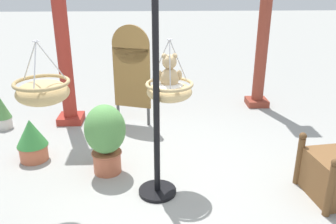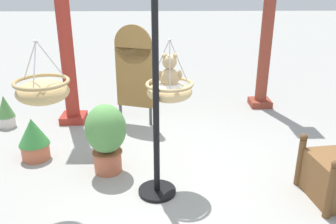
% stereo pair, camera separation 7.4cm
% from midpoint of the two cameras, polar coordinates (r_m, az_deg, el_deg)
% --- Properties ---
extents(ground_plane, '(40.00, 40.00, 0.00)m').
position_cam_midpoint_polar(ground_plane, '(4.45, -0.63, -11.49)').
color(ground_plane, '#9E9E99').
extents(display_pole_central, '(0.44, 0.44, 2.39)m').
position_cam_midpoint_polar(display_pole_central, '(3.95, -2.34, -3.78)').
color(display_pole_central, black).
rests_on(display_pole_central, ground).
extents(hanging_basket_with_teddy, '(0.54, 0.54, 0.69)m').
position_cam_midpoint_polar(hanging_basket_with_teddy, '(4.02, -0.30, 3.47)').
color(hanging_basket_with_teddy, tan).
extents(teddy_bear, '(0.29, 0.26, 0.41)m').
position_cam_midpoint_polar(teddy_bear, '(3.99, -0.32, 6.06)').
color(teddy_bear, tan).
extents(hanging_basket_left_high, '(0.54, 0.54, 0.62)m').
position_cam_midpoint_polar(hanging_basket_left_high, '(3.71, -19.89, 3.13)').
color(hanging_basket_left_high, tan).
extents(greenhouse_pillar_left, '(0.41, 0.41, 3.01)m').
position_cam_midpoint_polar(greenhouse_pillar_left, '(6.79, 14.69, 12.69)').
color(greenhouse_pillar_left, brown).
rests_on(greenhouse_pillar_left, ground).
extents(greenhouse_pillar_right, '(0.43, 0.43, 3.04)m').
position_cam_midpoint_polar(greenhouse_pillar_right, '(6.01, -16.85, 11.53)').
color(greenhouse_pillar_right, '#9E2D23').
rests_on(greenhouse_pillar_right, ground).
extents(potted_plant_fern_front, '(0.41, 0.41, 0.60)m').
position_cam_midpoint_polar(potted_plant_fern_front, '(5.20, -21.24, -4.13)').
color(potted_plant_fern_front, '#BC6042').
rests_on(potted_plant_fern_front, ground).
extents(potted_plant_flowering_red, '(0.51, 0.51, 0.92)m').
position_cam_midpoint_polar(potted_plant_flowering_red, '(4.55, -10.39, -3.74)').
color(potted_plant_flowering_red, '#BC6042').
rests_on(potted_plant_flowering_red, ground).
extents(potted_plant_tall_leafy, '(0.29, 0.29, 0.54)m').
position_cam_midpoint_polar(potted_plant_tall_leafy, '(6.45, -25.20, -0.07)').
color(potted_plant_tall_leafy, beige).
rests_on(potted_plant_tall_leafy, ground).
extents(display_sign_board, '(0.61, 0.23, 1.65)m').
position_cam_midpoint_polar(display_sign_board, '(5.84, -6.21, 7.09)').
color(display_sign_board, olive).
rests_on(display_sign_board, ground).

